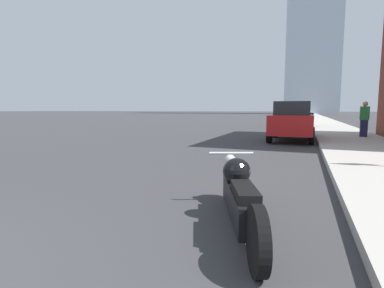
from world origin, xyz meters
TOP-DOWN VIEW (x-y plane):
  - sidewalk at (5.19, 40.00)m, footprint 2.80×240.00m
  - motorcycle at (2.58, 3.20)m, footprint 1.07×2.41m
  - parked_car_red at (2.76, 13.59)m, footprint 1.82×4.09m
  - parked_car_black at (2.86, 24.23)m, footprint 2.05×4.30m
  - parked_car_silver at (2.69, 34.65)m, footprint 2.25×4.66m
  - parked_car_yellow at (2.75, 46.08)m, footprint 1.83×3.97m
  - parked_car_green at (2.72, 57.08)m, footprint 2.08×4.51m
  - pedestrian at (5.75, 14.98)m, footprint 0.36×0.22m

SIDE VIEW (x-z plane):
  - sidewalk at x=5.19m, z-range 0.00..0.15m
  - motorcycle at x=2.58m, z-range -0.01..0.77m
  - parked_car_green at x=2.72m, z-range 0.00..1.53m
  - parked_car_silver at x=2.69m, z-range 0.01..1.56m
  - parked_car_yellow at x=2.75m, z-range 0.02..1.60m
  - parked_car_red at x=2.76m, z-range 0.01..1.71m
  - parked_car_black at x=2.86m, z-range -0.01..1.82m
  - pedestrian at x=5.75m, z-range 0.16..1.72m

